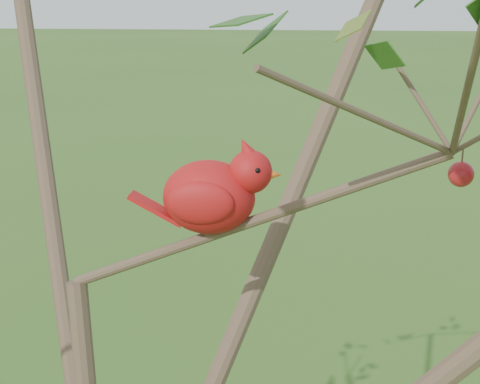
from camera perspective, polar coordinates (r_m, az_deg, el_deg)
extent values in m
sphere|color=#A1161B|center=(1.18, 16.77, 1.33)|extent=(0.04, 0.04, 0.04)
ellipsoid|color=#B00F19|center=(1.17, -2.43, -0.39)|extent=(0.15, 0.12, 0.12)
sphere|color=#B00F19|center=(1.15, 0.82, 1.58)|extent=(0.07, 0.07, 0.07)
cone|color=#B00F19|center=(1.14, 0.54, 3.26)|extent=(0.05, 0.04, 0.05)
cone|color=#D85914|center=(1.15, 2.52, 1.36)|extent=(0.03, 0.03, 0.03)
ellipsoid|color=black|center=(1.15, 1.95, 1.32)|extent=(0.02, 0.04, 0.03)
cube|color=#B00F19|center=(1.19, -6.49, -1.30)|extent=(0.09, 0.04, 0.05)
ellipsoid|color=#B00F19|center=(1.22, -2.35, 0.38)|extent=(0.11, 0.04, 0.07)
ellipsoid|color=#B00F19|center=(1.13, -3.09, -0.86)|extent=(0.11, 0.04, 0.07)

